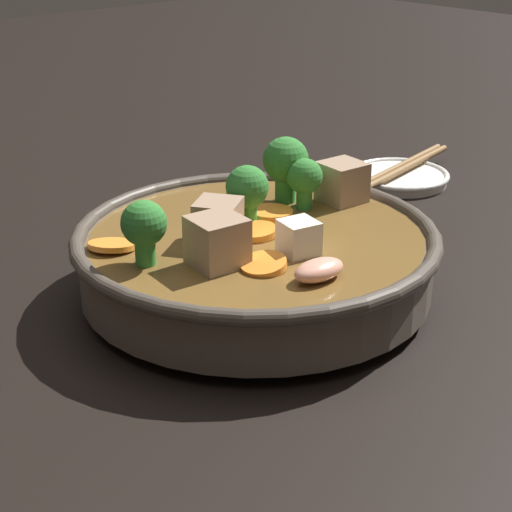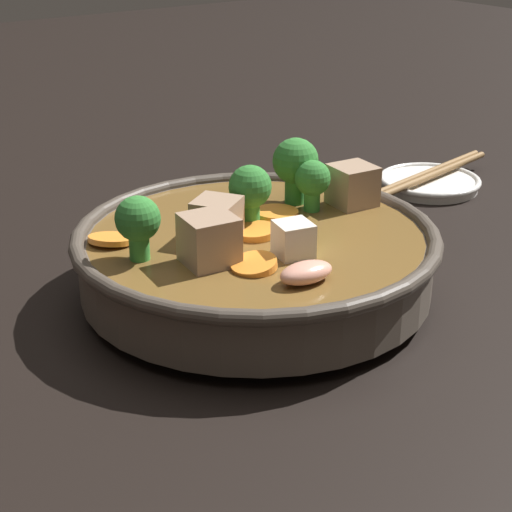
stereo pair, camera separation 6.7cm
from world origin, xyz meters
name	(u,v)px [view 1 (the left image)]	position (x,y,z in m)	size (l,w,h in m)	color
ground_plane	(256,298)	(0.00, 0.00, 0.00)	(3.00, 3.00, 0.00)	black
stirfry_bowl	(256,252)	(0.00, 0.00, 0.04)	(0.29, 0.29, 0.11)	#51473D
side_saucer	(399,177)	(-0.11, 0.30, 0.01)	(0.11, 0.11, 0.01)	white
chopsticks_pair	(400,168)	(-0.11, 0.30, 0.02)	(0.05, 0.20, 0.01)	olive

